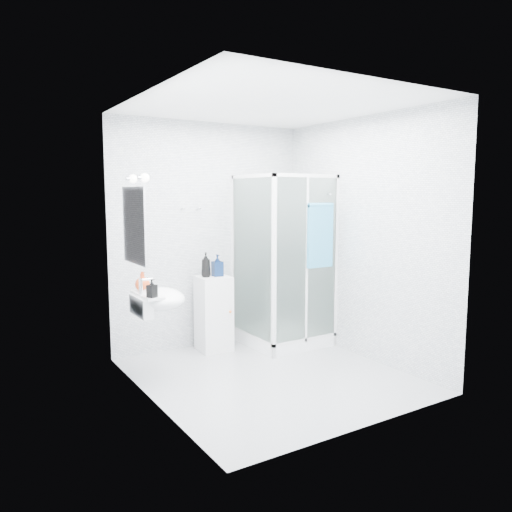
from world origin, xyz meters
TOP-DOWN VIEW (x-y plane):
  - room at (0.00, 0.00)m, footprint 2.40×2.60m
  - shower_enclosure at (0.67, 0.77)m, footprint 0.90×0.95m
  - wall_basin at (-0.99, 0.45)m, footprint 0.46×0.56m
  - mirror at (-1.19, 0.45)m, footprint 0.02×0.60m
  - vanity_lights at (-1.14, 0.45)m, footprint 0.10×0.40m
  - wall_hooks at (-0.25, 1.26)m, footprint 0.23×0.06m
  - storage_cabinet at (-0.09, 1.03)m, footprint 0.37×0.39m
  - hand_towel at (0.90, 0.36)m, footprint 0.34×0.05m
  - shampoo_bottle_a at (-0.18, 1.04)m, footprint 0.14×0.14m
  - shampoo_bottle_b at (-0.04, 1.03)m, footprint 0.12×0.12m
  - soap_dispenser_orange at (-1.07, 0.61)m, footprint 0.19×0.19m
  - soap_dispenser_black at (-1.10, 0.26)m, footprint 0.10×0.10m

SIDE VIEW (x-z plane):
  - storage_cabinet at x=-0.09m, z-range 0.00..0.85m
  - shower_enclosure at x=0.67m, z-range -0.55..1.45m
  - wall_basin at x=-0.99m, z-range 0.62..0.97m
  - soap_dispenser_black at x=-1.10m, z-range 0.86..1.03m
  - soap_dispenser_orange at x=-1.07m, z-range 0.86..1.04m
  - shampoo_bottle_b at x=-0.04m, z-range 0.85..1.10m
  - shampoo_bottle_a at x=-0.18m, z-range 0.85..1.13m
  - room at x=0.00m, z-range 0.00..2.60m
  - hand_towel at x=0.90m, z-range 0.98..1.70m
  - mirror at x=-1.19m, z-range 1.15..1.85m
  - wall_hooks at x=-0.25m, z-range 1.60..1.64m
  - vanity_lights at x=-1.14m, z-range 1.88..1.96m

